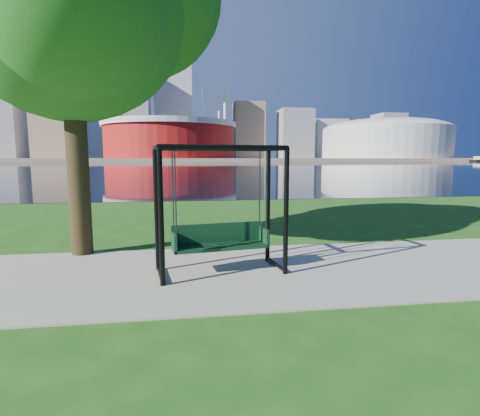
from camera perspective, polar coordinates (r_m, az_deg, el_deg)
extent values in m
plane|color=#1E5114|center=(7.96, -0.36, -8.71)|extent=(900.00, 900.00, 0.00)
cube|color=#9E937F|center=(7.48, 0.18, -9.67)|extent=(120.00, 4.00, 0.03)
cube|color=black|center=(109.59, -7.83, 6.42)|extent=(900.00, 180.00, 0.02)
cube|color=#937F60|center=(313.57, -8.21, 7.35)|extent=(900.00, 228.00, 2.00)
cylinder|color=maroon|center=(242.96, -10.60, 10.06)|extent=(80.00, 80.00, 22.00)
cylinder|color=silver|center=(243.57, -10.65, 12.30)|extent=(83.00, 83.00, 3.00)
cylinder|color=silver|center=(263.13, -3.15, 11.08)|extent=(2.00, 2.00, 32.00)
cylinder|color=silver|center=(265.36, -17.71, 10.70)|extent=(2.00, 2.00, 32.00)
cylinder|color=silver|center=(227.99, -19.27, 11.20)|extent=(2.00, 2.00, 32.00)
cylinder|color=silver|center=(225.39, -2.25, 11.66)|extent=(2.00, 2.00, 32.00)
cylinder|color=beige|center=(278.29, 21.23, 9.15)|extent=(84.00, 84.00, 20.00)
ellipsoid|color=beige|center=(278.75, 21.32, 11.00)|extent=(84.00, 84.00, 15.12)
cube|color=gray|center=(347.99, -32.56, 11.55)|extent=(28.00, 28.00, 62.00)
cube|color=#998466|center=(326.03, -26.84, 14.57)|extent=(26.00, 26.00, 88.00)
cube|color=slate|center=(342.90, -20.58, 15.10)|extent=(30.00, 24.00, 95.00)
cube|color=gray|center=(317.00, -15.80, 13.85)|extent=(24.00, 24.00, 72.00)
cube|color=silver|center=(344.98, -10.07, 14.16)|extent=(32.00, 28.00, 80.00)
cube|color=slate|center=(319.92, -3.72, 12.80)|extent=(22.00, 22.00, 58.00)
cube|color=#998466|center=(338.09, 1.26, 11.68)|extent=(26.00, 26.00, 48.00)
cube|color=gray|center=(337.20, 8.40, 11.10)|extent=(28.00, 24.00, 42.00)
cube|color=silver|center=(373.67, 13.25, 10.18)|extent=(30.00, 26.00, 36.00)
cube|color=gray|center=(377.23, 21.59, 10.13)|extent=(24.00, 24.00, 40.00)
cube|color=#998466|center=(410.73, 25.41, 9.12)|extent=(26.00, 26.00, 32.00)
sphere|color=#998466|center=(335.73, -27.37, 22.61)|extent=(10.00, 10.00, 10.00)
cylinder|color=black|center=(6.52, -11.94, -1.60)|extent=(0.11, 0.11, 2.42)
cylinder|color=black|center=(7.10, 7.03, -0.74)|extent=(0.11, 0.11, 2.42)
cylinder|color=black|center=(7.46, -12.58, -0.47)|extent=(0.11, 0.11, 2.42)
cylinder|color=black|center=(7.97, 4.28, 0.21)|extent=(0.11, 0.11, 2.42)
cylinder|color=black|center=(6.64, -2.10, 9.22)|extent=(2.31, 0.44, 0.09)
cylinder|color=black|center=(7.56, -3.96, 9.02)|extent=(2.31, 0.44, 0.09)
cylinder|color=black|center=(6.92, -12.57, 8.98)|extent=(0.23, 0.95, 0.09)
cylinder|color=black|center=(7.24, -12.03, -9.85)|extent=(0.22, 0.95, 0.08)
cylinder|color=black|center=(7.46, 5.70, 9.02)|extent=(0.23, 0.95, 0.09)
cylinder|color=black|center=(7.77, 5.47, -8.51)|extent=(0.22, 0.95, 0.08)
cube|color=black|center=(7.30, -2.98, -5.94)|extent=(1.89, 0.74, 0.06)
cube|color=black|center=(7.45, -3.37, -3.84)|extent=(1.83, 0.33, 0.40)
cube|color=black|center=(7.11, -10.00, -5.19)|extent=(0.12, 0.48, 0.36)
cube|color=black|center=(7.53, 3.62, -4.38)|extent=(0.12, 0.48, 0.36)
cylinder|color=#333338|center=(6.78, -9.80, 2.17)|extent=(0.03, 0.03, 1.53)
cylinder|color=#333338|center=(7.20, 4.07, 2.58)|extent=(0.03, 0.03, 1.53)
cylinder|color=#333338|center=(7.16, -10.19, 2.45)|extent=(0.03, 0.03, 1.53)
cylinder|color=#333338|center=(7.56, 3.02, 2.83)|extent=(0.03, 0.03, 1.53)
cylinder|color=black|center=(9.27, -23.59, 7.89)|extent=(0.48, 0.48, 4.76)
sphere|color=#215C1B|center=(8.50, -23.86, 26.61)|extent=(3.46, 3.46, 3.46)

